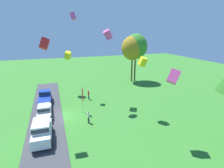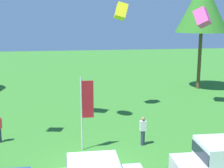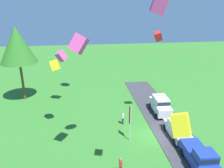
{
  "view_description": "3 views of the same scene",
  "coord_description": "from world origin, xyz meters",
  "px_view_note": "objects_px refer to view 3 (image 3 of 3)",
  "views": [
    {
      "loc": [
        23.75,
        -0.9,
        11.65
      ],
      "look_at": [
        2.96,
        6.25,
        5.04
      ],
      "focal_mm": 28.0,
      "sensor_mm": 36.0,
      "label": 1
    },
    {
      "loc": [
        -1.35,
        -13.74,
        7.23
      ],
      "look_at": [
        1.88,
        6.51,
        2.95
      ],
      "focal_mm": 50.0,
      "sensor_mm": 36.0,
      "label": 2
    },
    {
      "loc": [
        -20.29,
        7.49,
        14.13
      ],
      "look_at": [
        1.78,
        4.44,
        5.89
      ],
      "focal_mm": 35.0,
      "sensor_mm": 36.0,
      "label": 3
    }
  ],
  "objects_px": {
    "car_sedan_by_flagpole": "(177,128)",
    "person_watching_sky": "(123,118)",
    "person_beside_suv": "(121,166)",
    "tree_center_back": "(17,45)",
    "flag_banner": "(130,118)",
    "car_suv_near_entrance": "(160,104)",
    "kite_box_mid_center": "(160,3)",
    "kite_box_near_flag": "(55,65)",
    "kite_box_over_trees": "(181,125)",
    "kite_box_high_left": "(79,44)",
    "kite_box_trailing_tail": "(158,36)",
    "car_pickup_mid_row": "(201,158)",
    "kite_box_topmost": "(61,56)"
  },
  "relations": [
    {
      "from": "person_beside_suv",
      "to": "car_suv_near_entrance",
      "type": "bearing_deg",
      "value": -34.77
    },
    {
      "from": "tree_center_back",
      "to": "flag_banner",
      "type": "relative_size",
      "value": 2.68
    },
    {
      "from": "car_sedan_by_flagpole",
      "to": "kite_box_high_left",
      "type": "distance_m",
      "value": 14.79
    },
    {
      "from": "kite_box_over_trees",
      "to": "kite_box_trailing_tail",
      "type": "bearing_deg",
      "value": -13.18
    },
    {
      "from": "tree_center_back",
      "to": "car_sedan_by_flagpole",
      "type": "bearing_deg",
      "value": -124.18
    },
    {
      "from": "car_sedan_by_flagpole",
      "to": "person_watching_sky",
      "type": "distance_m",
      "value": 6.54
    },
    {
      "from": "kite_box_near_flag",
      "to": "kite_box_over_trees",
      "type": "distance_m",
      "value": 15.55
    },
    {
      "from": "car_sedan_by_flagpole",
      "to": "flag_banner",
      "type": "height_order",
      "value": "flag_banner"
    },
    {
      "from": "person_beside_suv",
      "to": "flag_banner",
      "type": "height_order",
      "value": "flag_banner"
    },
    {
      "from": "car_suv_near_entrance",
      "to": "flag_banner",
      "type": "bearing_deg",
      "value": 135.37
    },
    {
      "from": "tree_center_back",
      "to": "kite_box_trailing_tail",
      "type": "xyz_separation_m",
      "value": [
        -7.92,
        -18.25,
        2.0
      ]
    },
    {
      "from": "kite_box_near_flag",
      "to": "flag_banner",
      "type": "bearing_deg",
      "value": -113.79
    },
    {
      "from": "tree_center_back",
      "to": "kite_box_over_trees",
      "type": "relative_size",
      "value": 8.59
    },
    {
      "from": "kite_box_near_flag",
      "to": "kite_box_trailing_tail",
      "type": "bearing_deg",
      "value": -82.25
    },
    {
      "from": "car_pickup_mid_row",
      "to": "kite_box_high_left",
      "type": "xyz_separation_m",
      "value": [
        2.21,
        10.36,
        10.11
      ]
    },
    {
      "from": "flag_banner",
      "to": "car_sedan_by_flagpole",
      "type": "bearing_deg",
      "value": -92.2
    },
    {
      "from": "kite_box_over_trees",
      "to": "tree_center_back",
      "type": "bearing_deg",
      "value": 33.35
    },
    {
      "from": "car_sedan_by_flagpole",
      "to": "car_suv_near_entrance",
      "type": "relative_size",
      "value": 0.95
    },
    {
      "from": "flag_banner",
      "to": "person_watching_sky",
      "type": "bearing_deg",
      "value": 2.41
    },
    {
      "from": "person_watching_sky",
      "to": "kite_box_over_trees",
      "type": "relative_size",
      "value": 1.31
    },
    {
      "from": "car_suv_near_entrance",
      "to": "kite_box_near_flag",
      "type": "height_order",
      "value": "kite_box_near_flag"
    },
    {
      "from": "kite_box_near_flag",
      "to": "kite_box_over_trees",
      "type": "bearing_deg",
      "value": -146.64
    },
    {
      "from": "kite_box_over_trees",
      "to": "kite_box_high_left",
      "type": "bearing_deg",
      "value": 41.78
    },
    {
      "from": "car_pickup_mid_row",
      "to": "kite_box_mid_center",
      "type": "xyz_separation_m",
      "value": [
        -2.33,
        5.71,
        13.03
      ]
    },
    {
      "from": "person_beside_suv",
      "to": "kite_box_mid_center",
      "type": "bearing_deg",
      "value": -148.74
    },
    {
      "from": "car_pickup_mid_row",
      "to": "kite_box_high_left",
      "type": "relative_size",
      "value": 3.81
    },
    {
      "from": "car_sedan_by_flagpole",
      "to": "kite_box_mid_center",
      "type": "bearing_deg",
      "value": 142.6
    },
    {
      "from": "person_watching_sky",
      "to": "car_suv_near_entrance",
      "type": "bearing_deg",
      "value": -68.3
    },
    {
      "from": "car_sedan_by_flagpole",
      "to": "kite_box_high_left",
      "type": "relative_size",
      "value": 3.33
    },
    {
      "from": "kite_box_topmost",
      "to": "kite_box_over_trees",
      "type": "height_order",
      "value": "kite_box_over_trees"
    },
    {
      "from": "person_watching_sky",
      "to": "kite_box_mid_center",
      "type": "height_order",
      "value": "kite_box_mid_center"
    },
    {
      "from": "car_suv_near_entrance",
      "to": "person_beside_suv",
      "type": "height_order",
      "value": "car_suv_near_entrance"
    },
    {
      "from": "kite_box_over_trees",
      "to": "kite_box_mid_center",
      "type": "bearing_deg",
      "value": 30.52
    },
    {
      "from": "car_pickup_mid_row",
      "to": "kite_box_trailing_tail",
      "type": "height_order",
      "value": "kite_box_trailing_tail"
    },
    {
      "from": "tree_center_back",
      "to": "kite_box_mid_center",
      "type": "bearing_deg",
      "value": -146.39
    },
    {
      "from": "flag_banner",
      "to": "kite_box_mid_center",
      "type": "bearing_deg",
      "value": 177.67
    },
    {
      "from": "car_suv_near_entrance",
      "to": "car_sedan_by_flagpole",
      "type": "bearing_deg",
      "value": 179.12
    },
    {
      "from": "person_beside_suv",
      "to": "tree_center_back",
      "type": "bearing_deg",
      "value": 33.94
    },
    {
      "from": "kite_box_topmost",
      "to": "kite_box_mid_center",
      "type": "relative_size",
      "value": 1.21
    },
    {
      "from": "person_watching_sky",
      "to": "flag_banner",
      "type": "height_order",
      "value": "flag_banner"
    },
    {
      "from": "person_beside_suv",
      "to": "kite_box_near_flag",
      "type": "xyz_separation_m",
      "value": [
        8.45,
        5.83,
        6.95
      ]
    },
    {
      "from": "car_sedan_by_flagpole",
      "to": "person_beside_suv",
      "type": "relative_size",
      "value": 2.59
    },
    {
      "from": "person_watching_sky",
      "to": "flag_banner",
      "type": "bearing_deg",
      "value": -177.59
    },
    {
      "from": "person_beside_suv",
      "to": "kite_box_over_trees",
      "type": "height_order",
      "value": "kite_box_over_trees"
    },
    {
      "from": "car_sedan_by_flagpole",
      "to": "kite_box_high_left",
      "type": "bearing_deg",
      "value": 105.63
    },
    {
      "from": "car_pickup_mid_row",
      "to": "tree_center_back",
      "type": "height_order",
      "value": "tree_center_back"
    },
    {
      "from": "car_sedan_by_flagpole",
      "to": "person_watching_sky",
      "type": "height_order",
      "value": "car_sedan_by_flagpole"
    },
    {
      "from": "tree_center_back",
      "to": "kite_box_mid_center",
      "type": "xyz_separation_m",
      "value": [
        -20.59,
        -13.69,
        5.63
      ]
    },
    {
      "from": "car_pickup_mid_row",
      "to": "car_sedan_by_flagpole",
      "type": "bearing_deg",
      "value": 0.24
    },
    {
      "from": "kite_box_near_flag",
      "to": "kite_box_mid_center",
      "type": "xyz_separation_m",
      "value": [
        -11.04,
        -7.4,
        6.32
      ]
    }
  ]
}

